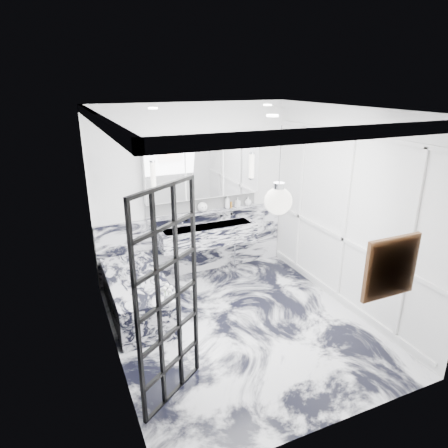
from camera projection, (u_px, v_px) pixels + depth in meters
name	position (u px, v px, depth m)	size (l,w,h in m)	color
floor	(241.00, 326.00, 5.34)	(3.60, 3.60, 0.00)	silver
ceiling	(245.00, 109.00, 4.38)	(3.60, 3.60, 0.00)	white
wall_back	(193.00, 192.00, 6.40)	(3.60, 3.60, 0.00)	white
wall_front	(339.00, 299.00, 3.31)	(3.60, 3.60, 0.00)	white
wall_left	(108.00, 250.00, 4.25)	(3.60, 3.60, 0.00)	white
wall_right	(347.00, 212.00, 5.47)	(3.60, 3.60, 0.00)	white
marble_clad_back	(195.00, 243.00, 6.68)	(3.18, 0.05, 1.05)	silver
marble_clad_left	(110.00, 255.00, 4.28)	(0.02, 3.56, 2.68)	silver
panel_molding	(345.00, 219.00, 5.49)	(0.03, 3.40, 2.30)	white
soap_bottle_a	(227.00, 202.00, 6.61)	(0.09, 0.09, 0.22)	#8C5919
soap_bottle_b	(238.00, 202.00, 6.69)	(0.07, 0.07, 0.16)	#4C4C51
soap_bottle_c	(248.00, 201.00, 6.77)	(0.12, 0.12, 0.15)	silver
face_pot	(202.00, 207.00, 6.45)	(0.17, 0.17, 0.17)	white
amber_bottle	(231.00, 205.00, 6.66)	(0.04, 0.04, 0.10)	#8C5919
flower_vase	(167.00, 299.00, 4.83)	(0.09, 0.09, 0.12)	silver
crittall_door	(169.00, 300.00, 3.82)	(0.88, 0.04, 2.24)	black
artwork	(391.00, 267.00, 3.51)	(0.48, 0.05, 0.48)	#CE4815
pendant_light	(278.00, 201.00, 3.59)	(0.25, 0.25, 0.25)	white
trough_sink	(208.00, 235.00, 6.48)	(1.60, 0.45, 0.30)	silver
ledge	(204.00, 212.00, 6.51)	(1.90, 0.14, 0.04)	silver
subway_tile	(202.00, 203.00, 6.51)	(1.90, 0.03, 0.23)	white
mirror_cabinet	(203.00, 167.00, 6.25)	(1.90, 0.16, 1.00)	white
sconce_left	(153.00, 175.00, 5.87)	(0.07, 0.07, 0.40)	white
sconce_right	(252.00, 166.00, 6.50)	(0.07, 0.07, 0.40)	white
bathtub	(138.00, 295.00, 5.57)	(0.75, 1.65, 0.55)	silver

